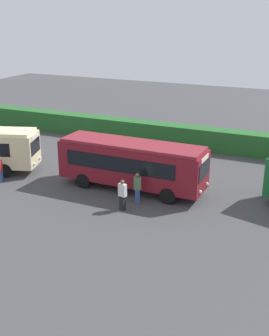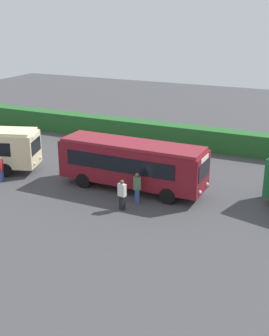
% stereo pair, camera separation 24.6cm
% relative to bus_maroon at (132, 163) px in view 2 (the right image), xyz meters
% --- Properties ---
extents(ground_plane, '(85.65, 85.65, 0.00)m').
position_rel_bus_maroon_xyz_m(ground_plane, '(2.19, 0.14, -1.82)').
color(ground_plane, '#424244').
extents(bus_maroon, '(9.66, 2.72, 3.14)m').
position_rel_bus_maroon_xyz_m(bus_maroon, '(0.00, 0.00, 0.00)').
color(bus_maroon, maroon).
rests_on(bus_maroon, ground_plane).
extents(person_left, '(0.40, 0.52, 1.73)m').
position_rel_bus_maroon_xyz_m(person_left, '(-8.59, -2.52, -0.91)').
color(person_left, '#334C8C').
rests_on(person_left, ground_plane).
extents(person_center, '(0.41, 0.30, 1.85)m').
position_rel_bus_maroon_xyz_m(person_center, '(-1.22, 3.58, -0.83)').
color(person_center, silver).
rests_on(person_center, ground_plane).
extents(person_right, '(0.50, 0.35, 1.84)m').
position_rel_bus_maroon_xyz_m(person_right, '(0.83, -3.11, -0.84)').
color(person_right, black).
rests_on(person_right, ground_plane).
extents(person_far, '(0.50, 0.44, 1.92)m').
position_rel_bus_maroon_xyz_m(person_far, '(1.21, -1.87, -0.79)').
color(person_far, '#334C8C').
rests_on(person_far, ground_plane).
extents(hedge_row, '(54.83, 1.48, 1.79)m').
position_rel_bus_maroon_xyz_m(hedge_row, '(2.19, 10.47, -0.92)').
color(hedge_row, '#246027').
rests_on(hedge_row, ground_plane).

